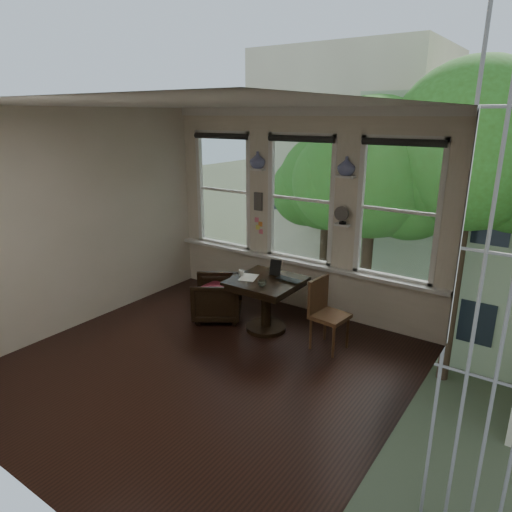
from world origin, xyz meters
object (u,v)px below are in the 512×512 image
Objects in this scene: side_chair_right at (330,316)px; mug at (242,273)px; armchair_left at (217,298)px; laptop at (287,281)px; table at (266,305)px.

side_chair_right is 1.38m from mug.
armchair_left is 7.92× the size of mug.
mug is (-1.33, -0.08, 0.33)m from side_chair_right.
laptop is (-0.68, 0.06, 0.30)m from side_chair_right.
side_chair_right is 0.75m from laptop.
mug is (-0.37, -0.07, 0.42)m from table.
laptop reaches higher than armchair_left.
side_chair_right is at bearing -0.77° from laptop.
table is 0.81m from armchair_left.
armchair_left is at bearing -176.15° from mug.
table is 0.98× the size of side_chair_right.
armchair_left is 0.64m from mug.
laptop is at bearing 14.38° from table.
laptop is (1.09, 0.17, 0.45)m from armchair_left.
table is 0.48m from laptop.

